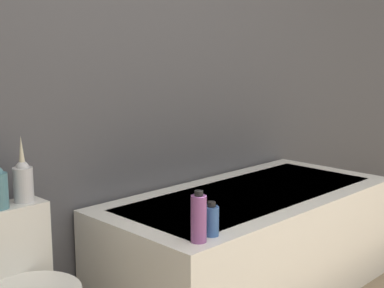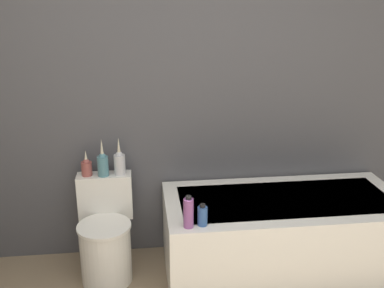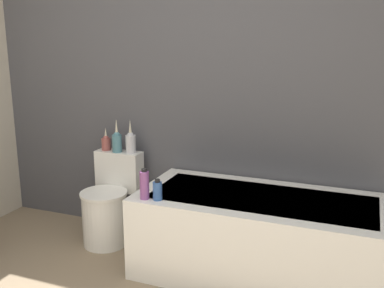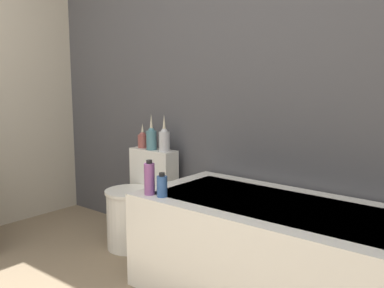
{
  "view_description": "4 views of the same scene",
  "coord_description": "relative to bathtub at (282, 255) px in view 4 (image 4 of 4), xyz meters",
  "views": [
    {
      "loc": [
        -1.36,
        -0.03,
        1.3
      ],
      "look_at": [
        0.17,
        1.52,
        0.9
      ],
      "focal_mm": 50.0,
      "sensor_mm": 36.0,
      "label": 1
    },
    {
      "loc": [
        -0.23,
        -1.02,
        1.89
      ],
      "look_at": [
        0.08,
        1.57,
        1.01
      ],
      "focal_mm": 42.0,
      "sensor_mm": 36.0,
      "label": 2
    },
    {
      "loc": [
        1.32,
        -1.09,
        1.59
      ],
      "look_at": [
        0.31,
        1.47,
        0.92
      ],
      "focal_mm": 42.0,
      "sensor_mm": 36.0,
      "label": 3
    },
    {
      "loc": [
        1.81,
        -0.43,
        1.27
      ],
      "look_at": [
        0.28,
        1.42,
        0.87
      ],
      "focal_mm": 42.0,
      "sensor_mm": 36.0,
      "label": 4
    }
  ],
  "objects": [
    {
      "name": "wall_back_tiled",
      "position": [
        -0.73,
        0.43,
        1.02
      ],
      "size": [
        6.4,
        0.06,
        2.6
      ],
      "color": "#4C4C51",
      "rests_on": "ground_plane"
    },
    {
      "name": "bathtub",
      "position": [
        0.0,
        0.0,
        0.0
      ],
      "size": [
        1.63,
        0.77,
        0.56
      ],
      "color": "white",
      "rests_on": "ground"
    },
    {
      "name": "toilet",
      "position": [
        -1.22,
        0.09,
        0.01
      ],
      "size": [
        0.38,
        0.49,
        0.69
      ],
      "color": "white",
      "rests_on": "ground"
    },
    {
      "name": "vase_gold",
      "position": [
        -1.34,
        0.27,
        0.47
      ],
      "size": [
        0.07,
        0.07,
        0.18
      ],
      "color": "#994C47",
      "rests_on": "toilet"
    },
    {
      "name": "vase_silver",
      "position": [
        -1.22,
        0.25,
        0.49
      ],
      "size": [
        0.08,
        0.08,
        0.26
      ],
      "color": "teal",
      "rests_on": "toilet"
    },
    {
      "name": "vase_bronze",
      "position": [
        -1.11,
        0.27,
        0.49
      ],
      "size": [
        0.08,
        0.08,
        0.27
      ],
      "color": "silver",
      "rests_on": "toilet"
    },
    {
      "name": "shampoo_bottle_tall",
      "position": [
        -0.7,
        -0.3,
        0.37
      ],
      "size": [
        0.06,
        0.06,
        0.2
      ],
      "color": "#8C4C8C",
      "rests_on": "bathtub"
    },
    {
      "name": "shampoo_bottle_short",
      "position": [
        -0.61,
        -0.29,
        0.34
      ],
      "size": [
        0.06,
        0.06,
        0.14
      ],
      "color": "#335999",
      "rests_on": "bathtub"
    }
  ]
}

